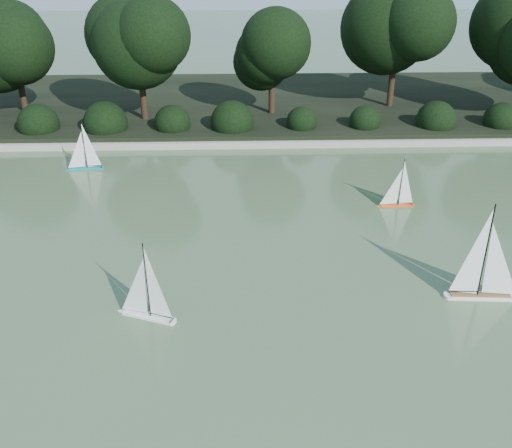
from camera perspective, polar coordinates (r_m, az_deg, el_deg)
The scene contains 9 objects.
ground at distance 8.63m, azimuth -0.98°, elevation -12.94°, with size 80.00×80.00×0.00m, color #394B2D.
pond_coping at distance 16.52m, azimuth -1.49°, elevation 7.99°, with size 40.00×0.35×0.18m, color gray.
far_bank at distance 20.32m, azimuth -1.58°, elevation 11.92°, with size 40.00×8.00×0.30m, color black.
tree_line at distance 18.30m, azimuth 2.41°, elevation 18.16°, with size 26.31×3.93×4.39m.
shrub_hedge at distance 17.26m, azimuth -1.53°, elevation 10.12°, with size 29.10×1.10×1.10m.
sailboat_white_a at distance 9.41m, azimuth -11.25°, elevation -7.90°, with size 1.06×0.53×1.48m.
sailboat_white_b at distance 10.40m, azimuth 22.26°, elevation -5.53°, with size 1.37×0.31×1.86m.
sailboat_orange at distance 13.21m, azimuth 13.68°, elevation 2.50°, with size 0.89×0.15×1.22m.
sailboat_teal at distance 15.54m, azimuth -17.00°, elevation 6.00°, with size 1.02×0.26×1.39m.
Camera 1 is at (-0.06, -6.57, 5.60)m, focal length 40.00 mm.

